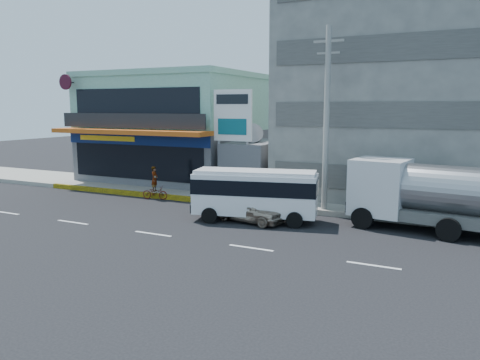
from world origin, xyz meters
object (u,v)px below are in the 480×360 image
billboard (233,121)px  motorcycle_rider (155,189)px  shop_building (175,130)px  tanker_truck (435,195)px  utility_pole_near (326,120)px  minibus (255,191)px  concrete_building (422,88)px  satellite_dish (252,141)px  sedan (249,209)px

billboard → motorcycle_rider: bearing=-151.1°
shop_building → tanker_truck: 21.31m
shop_building → utility_pole_near: 15.50m
tanker_truck → motorcycle_rider: bearing=177.2°
minibus → tanker_truck: bearing=11.1°
concrete_building → billboard: bearing=-151.1°
satellite_dish → sedan: size_ratio=0.37×
minibus → sedan: (-0.23, -0.25, -0.89)m
tanker_truck → billboard: bearing=165.2°
billboard → sedan: size_ratio=1.72×
sedan → tanker_truck: tanker_truck is taller
minibus → sedan: minibus is taller
shop_building → satellite_dish: shop_building is taller
concrete_building → utility_pole_near: concrete_building is taller
billboard → minibus: billboard is taller
tanker_truck → satellite_dish: bearing=156.7°
satellite_dish → sedan: satellite_dish is taller
satellite_dish → utility_pole_near: bearing=-31.0°
shop_building → minibus: (11.23, -9.60, -2.42)m
tanker_truck → concrete_building: bearing=100.3°
shop_building → tanker_truck: bearing=-22.0°
utility_pole_near → shop_building: bearing=154.9°
minibus → motorcycle_rider: minibus is taller
concrete_building → minibus: (-6.77, -10.66, -5.43)m
motorcycle_rider → sedan: bearing=-19.0°
satellite_dish → sedan: bearing=-66.5°
concrete_building → motorcycle_rider: (-14.85, -8.20, -6.31)m
shop_building → motorcycle_rider: shop_building is taller
sedan → tanker_truck: 8.91m
minibus → motorcycle_rider: 8.49m
shop_building → tanker_truck: (19.64, -7.95, -2.23)m
utility_pole_near → minibus: bearing=-132.2°
satellite_dish → billboard: billboard is taller
shop_building → billboard: (7.50, -4.75, 0.93)m
concrete_building → satellite_dish: bearing=-158.2°
billboard → concrete_building: bearing=28.9°
satellite_dish → minibus: bearing=-64.1°
shop_building → sedan: size_ratio=3.09×
shop_building → utility_pole_near: utility_pole_near is taller
concrete_building → sedan: bearing=-122.7°
concrete_building → shop_building: bearing=-176.6°
concrete_building → satellite_dish: 11.30m
concrete_building → minibus: size_ratio=2.42×
shop_building → satellite_dish: size_ratio=8.27×
billboard → utility_pole_near: 6.75m
tanker_truck → motorcycle_rider: size_ratio=4.10×
concrete_building → utility_pole_near: size_ratio=1.60×
sedan → motorcycle_rider: (-7.85, 2.70, 0.01)m
utility_pole_near → motorcycle_rider: size_ratio=4.75×
minibus → utility_pole_near: bearing=47.8°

